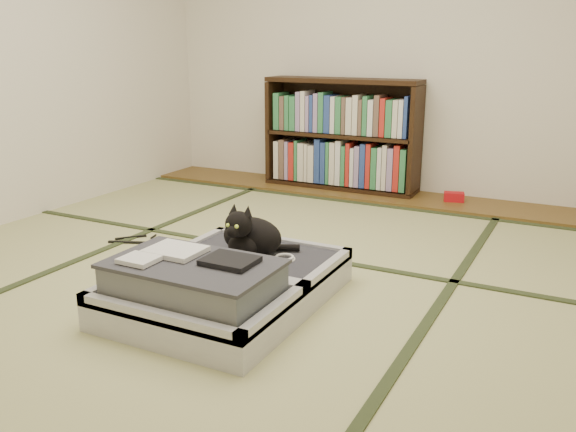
% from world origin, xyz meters
% --- Properties ---
extents(floor, '(4.50, 4.50, 0.00)m').
position_xyz_m(floor, '(0.00, 0.00, 0.00)').
color(floor, tan).
rests_on(floor, ground).
extents(wood_strip, '(4.00, 0.50, 0.02)m').
position_xyz_m(wood_strip, '(0.00, 2.00, 0.01)').
color(wood_strip, brown).
rests_on(wood_strip, ground).
extents(red_item, '(0.17, 0.13, 0.07)m').
position_xyz_m(red_item, '(0.63, 2.03, 0.06)').
color(red_item, red).
rests_on(red_item, wood_strip).
extents(tatami_borders, '(4.00, 4.50, 0.01)m').
position_xyz_m(tatami_borders, '(0.00, 0.49, 0.00)').
color(tatami_borders, '#2D381E').
rests_on(tatami_borders, ground).
extents(bookcase, '(1.30, 0.30, 0.92)m').
position_xyz_m(bookcase, '(-0.33, 2.07, 0.45)').
color(bookcase, black).
rests_on(bookcase, wood_strip).
extents(suitcase, '(0.83, 1.10, 0.33)m').
position_xyz_m(suitcase, '(0.09, -0.41, 0.11)').
color(suitcase, '#BCBDC1').
rests_on(suitcase, floor).
extents(cat, '(0.37, 0.37, 0.30)m').
position_xyz_m(cat, '(0.08, -0.12, 0.27)').
color(cat, black).
rests_on(cat, suitcase).
extents(cable_coil, '(0.11, 0.11, 0.03)m').
position_xyz_m(cable_coil, '(0.26, -0.09, 0.17)').
color(cable_coil, white).
rests_on(cable_coil, suitcase).
extents(hanger, '(0.40, 0.25, 0.01)m').
position_xyz_m(hanger, '(-0.89, 0.18, 0.01)').
color(hanger, black).
rests_on(hanger, floor).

